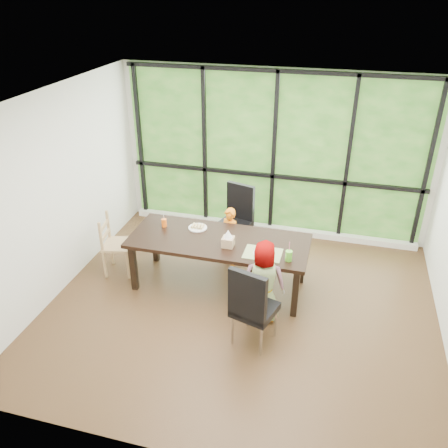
% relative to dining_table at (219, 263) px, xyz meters
% --- Properties ---
extents(ground, '(5.00, 5.00, 0.00)m').
position_rel_dining_table_xyz_m(ground, '(0.41, -0.40, -0.38)').
color(ground, black).
rests_on(ground, ground).
extents(back_wall, '(5.00, 0.00, 5.00)m').
position_rel_dining_table_xyz_m(back_wall, '(0.41, 1.85, 0.98)').
color(back_wall, silver).
rests_on(back_wall, ground).
extents(foliage_backdrop, '(4.80, 0.02, 2.65)m').
position_rel_dining_table_xyz_m(foliage_backdrop, '(0.41, 1.83, 0.98)').
color(foliage_backdrop, '#204816').
rests_on(foliage_backdrop, back_wall).
extents(window_mullions, '(4.80, 0.06, 2.65)m').
position_rel_dining_table_xyz_m(window_mullions, '(0.41, 1.79, 0.98)').
color(window_mullions, black).
rests_on(window_mullions, back_wall).
extents(window_sill, '(4.80, 0.12, 0.10)m').
position_rel_dining_table_xyz_m(window_sill, '(0.41, 1.75, -0.33)').
color(window_sill, silver).
rests_on(window_sill, ground).
extents(dining_table, '(2.44, 1.02, 0.75)m').
position_rel_dining_table_xyz_m(dining_table, '(0.00, 0.00, 0.00)').
color(dining_table, black).
rests_on(dining_table, ground).
extents(chair_window_leather, '(0.57, 0.57, 1.08)m').
position_rel_dining_table_xyz_m(chair_window_leather, '(-0.02, 0.96, 0.17)').
color(chair_window_leather, black).
rests_on(chair_window_leather, ground).
extents(chair_interior_leather, '(0.57, 0.57, 1.08)m').
position_rel_dining_table_xyz_m(chair_interior_leather, '(0.70, -0.97, 0.17)').
color(chair_interior_leather, black).
rests_on(chair_interior_leather, ground).
extents(chair_end_beech, '(0.47, 0.49, 0.90)m').
position_rel_dining_table_xyz_m(chair_end_beech, '(-1.51, -0.03, 0.08)').
color(chair_end_beech, '#A38255').
rests_on(chair_end_beech, ground).
extents(child_toddler, '(0.40, 0.34, 0.93)m').
position_rel_dining_table_xyz_m(child_toddler, '(0.00, 0.58, 0.09)').
color(child_toddler, orange).
rests_on(child_toddler, ground).
extents(child_older, '(0.58, 0.42, 1.11)m').
position_rel_dining_table_xyz_m(child_older, '(0.71, -0.54, 0.18)').
color(child_older, slate).
rests_on(child_older, ground).
extents(placemat, '(0.48, 0.35, 0.01)m').
position_rel_dining_table_xyz_m(placemat, '(0.64, -0.20, 0.38)').
color(placemat, tan).
rests_on(placemat, dining_table).
extents(plate_far, '(0.26, 0.26, 0.02)m').
position_rel_dining_table_xyz_m(plate_far, '(-0.37, 0.22, 0.38)').
color(plate_far, white).
rests_on(plate_far, dining_table).
extents(plate_near, '(0.25, 0.25, 0.02)m').
position_rel_dining_table_xyz_m(plate_near, '(0.64, -0.21, 0.38)').
color(plate_near, white).
rests_on(plate_near, dining_table).
extents(orange_cup, '(0.07, 0.07, 0.12)m').
position_rel_dining_table_xyz_m(orange_cup, '(-0.84, 0.15, 0.43)').
color(orange_cup, orange).
rests_on(orange_cup, dining_table).
extents(green_cup, '(0.09, 0.09, 0.14)m').
position_rel_dining_table_xyz_m(green_cup, '(0.98, -0.28, 0.44)').
color(green_cup, '#5BC031').
rests_on(green_cup, dining_table).
extents(tissue_box, '(0.15, 0.15, 0.13)m').
position_rel_dining_table_xyz_m(tissue_box, '(0.17, -0.14, 0.44)').
color(tissue_box, tan).
rests_on(tissue_box, dining_table).
extents(crepe_rolls_far, '(0.20, 0.12, 0.04)m').
position_rel_dining_table_xyz_m(crepe_rolls_far, '(-0.37, 0.22, 0.41)').
color(crepe_rolls_far, tan).
rests_on(crepe_rolls_far, plate_far).
extents(crepe_rolls_near, '(0.10, 0.12, 0.04)m').
position_rel_dining_table_xyz_m(crepe_rolls_near, '(0.64, -0.21, 0.41)').
color(crepe_rolls_near, tan).
rests_on(crepe_rolls_near, plate_near).
extents(straw_white, '(0.01, 0.04, 0.20)m').
position_rel_dining_table_xyz_m(straw_white, '(-0.84, 0.15, 0.53)').
color(straw_white, white).
rests_on(straw_white, orange_cup).
extents(straw_pink, '(0.01, 0.04, 0.20)m').
position_rel_dining_table_xyz_m(straw_pink, '(0.98, -0.28, 0.55)').
color(straw_pink, pink).
rests_on(straw_pink, green_cup).
extents(tissue, '(0.12, 0.12, 0.11)m').
position_rel_dining_table_xyz_m(tissue, '(0.17, -0.14, 0.56)').
color(tissue, white).
rests_on(tissue, tissue_box).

